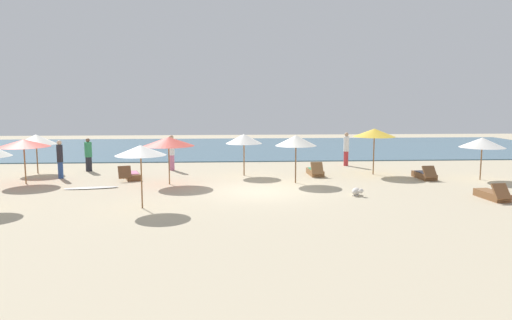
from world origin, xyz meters
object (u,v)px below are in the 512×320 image
(umbrella_3, at_px, (169,141))
(umbrella_5, at_px, (482,143))
(umbrella_6, at_px, (374,133))
(lounger_3, at_px, (425,175))
(lounger_1, at_px, (315,172))
(dog, at_px, (356,191))
(umbrella_4, at_px, (24,143))
(lounger_0, at_px, (132,175))
(lounger_2, at_px, (493,195))
(person_3, at_px, (88,155))
(umbrella_8, at_px, (296,141))
(umbrella_2, at_px, (36,139))
(person_1, at_px, (172,152))
(person_2, at_px, (60,159))
(surfboard, at_px, (91,188))
(umbrella_0, at_px, (244,139))
(person_4, at_px, (346,149))
(umbrella_1, at_px, (141,150))

(umbrella_3, bearing_deg, umbrella_5, 1.30)
(umbrella_6, relative_size, lounger_3, 1.33)
(lounger_1, xyz_separation_m, dog, (0.72, -5.03, -0.01))
(umbrella_4, height_order, lounger_0, umbrella_4)
(lounger_2, relative_size, dog, 2.57)
(person_3, bearing_deg, umbrella_8, -21.61)
(umbrella_5, distance_m, lounger_0, 16.43)
(lounger_3, bearing_deg, umbrella_6, 145.28)
(umbrella_2, distance_m, person_1, 6.75)
(lounger_0, height_order, lounger_1, lounger_1)
(person_1, bearing_deg, umbrella_8, -34.82)
(person_1, xyz_separation_m, dog, (7.98, -7.11, -0.79))
(person_2, xyz_separation_m, person_3, (0.70, 2.20, -0.08))
(umbrella_3, relative_size, umbrella_4, 1.00)
(umbrella_8, xyz_separation_m, person_3, (-10.28, 4.07, -1.05))
(person_1, relative_size, surfboard, 0.82)
(umbrella_3, relative_size, lounger_0, 1.27)
(umbrella_8, bearing_deg, lounger_2, -29.39)
(person_3, distance_m, surfboard, 5.24)
(umbrella_6, distance_m, dog, 5.90)
(umbrella_0, distance_m, umbrella_4, 9.97)
(umbrella_5, distance_m, person_2, 19.80)
(umbrella_5, bearing_deg, person_1, 165.40)
(umbrella_6, bearing_deg, lounger_3, -34.72)
(lounger_1, relative_size, dog, 2.51)
(lounger_2, bearing_deg, person_3, 155.13)
(person_3, relative_size, person_4, 0.92)
(umbrella_4, relative_size, umbrella_8, 1.05)
(umbrella_6, height_order, lounger_0, umbrella_6)
(dog, bearing_deg, umbrella_0, 129.32)
(lounger_3, relative_size, person_4, 0.92)
(umbrella_4, distance_m, dog, 14.59)
(umbrella_8, xyz_separation_m, person_4, (3.60, 5.29, -0.94))
(umbrella_8, relative_size, dog, 3.20)
(umbrella_0, distance_m, umbrella_3, 4.05)
(umbrella_5, xyz_separation_m, person_3, (-19.03, 3.74, -0.88))
(umbrella_3, bearing_deg, umbrella_1, -94.70)
(lounger_0, bearing_deg, person_4, 18.98)
(person_1, bearing_deg, surfboard, -119.04)
(lounger_0, relative_size, lounger_3, 1.03)
(lounger_1, distance_m, lounger_2, 8.27)
(umbrella_4, relative_size, umbrella_5, 1.11)
(person_3, bearing_deg, umbrella_3, -41.19)
(umbrella_5, distance_m, lounger_2, 4.87)
(lounger_3, bearing_deg, dog, -139.09)
(umbrella_4, height_order, umbrella_8, umbrella_8)
(umbrella_6, xyz_separation_m, person_1, (-10.21, 1.99, -1.13))
(umbrella_0, xyz_separation_m, person_4, (5.85, 3.07, -0.84))
(lounger_0, relative_size, person_2, 0.98)
(lounger_1, distance_m, surfboard, 10.50)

